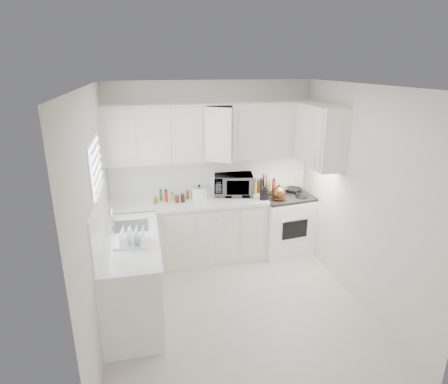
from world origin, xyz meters
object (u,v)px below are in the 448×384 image
object	(u,v)px
rice_cooker	(199,192)
dish_rack	(131,237)
stove	(285,216)
tea_kettle	(279,191)
microwave	(233,182)
utensil_crock	(264,186)

from	to	relation	value
rice_cooker	dish_rack	world-z (taller)	rice_cooker
stove	dish_rack	world-z (taller)	stove
stove	rice_cooker	world-z (taller)	stove
tea_kettle	rice_cooker	bearing A→B (deg)	167.37
microwave	rice_cooker	distance (m)	0.55
tea_kettle	dish_rack	world-z (taller)	tea_kettle
tea_kettle	microwave	world-z (taller)	microwave
stove	rice_cooker	xyz separation A→B (m)	(-1.32, 0.03, 0.47)
dish_rack	microwave	bearing A→B (deg)	51.40
tea_kettle	utensil_crock	distance (m)	0.25
stove	tea_kettle	xyz separation A→B (m)	(-0.18, -0.16, 0.46)
stove	utensil_crock	size ratio (longest dim) A/B	2.97
rice_cooker	stove	bearing A→B (deg)	4.26
rice_cooker	tea_kettle	bearing A→B (deg)	-3.90
microwave	dish_rack	size ratio (longest dim) A/B	1.56
stove	utensil_crock	world-z (taller)	utensil_crock
utensil_crock	dish_rack	size ratio (longest dim) A/B	1.10
stove	rice_cooker	size ratio (longest dim) A/B	5.28
utensil_crock	microwave	bearing A→B (deg)	140.28
tea_kettle	dish_rack	bearing A→B (deg)	-155.58
stove	rice_cooker	bearing A→B (deg)	171.20
tea_kettle	dish_rack	xyz separation A→B (m)	(-2.07, -1.09, -0.00)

